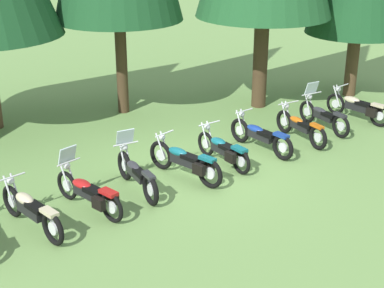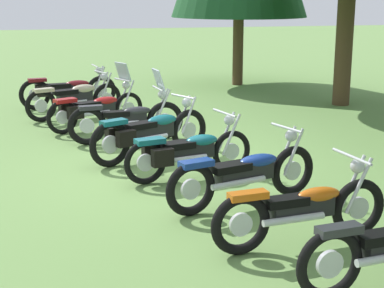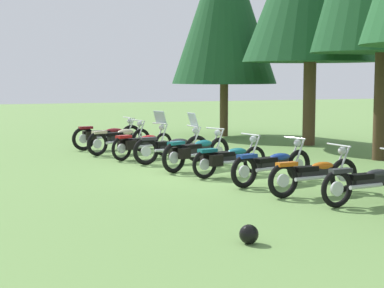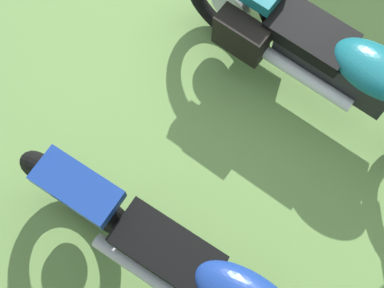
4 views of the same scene
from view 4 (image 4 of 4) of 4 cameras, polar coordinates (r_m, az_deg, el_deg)
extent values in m
plane|color=#6B934C|center=(4.09, 16.49, 11.17)|extent=(80.00, 80.00, 0.00)
torus|color=black|center=(3.62, 3.88, 13.62)|extent=(0.24, 0.68, 0.68)
cylinder|color=silver|center=(3.62, 3.88, 13.62)|extent=(0.11, 0.27, 0.26)
cube|color=black|center=(3.40, 14.32, 7.92)|extent=(0.40, 0.77, 0.23)
ellipsoid|color=#14606B|center=(3.27, 17.87, 7.03)|extent=(0.41, 0.58, 0.18)
cube|color=black|center=(3.33, 11.81, 10.73)|extent=(0.38, 0.54, 0.10)
cylinder|color=silver|center=(3.41, 10.44, 7.08)|extent=(0.24, 0.73, 0.08)
cube|color=black|center=(3.39, 4.93, 10.71)|extent=(0.21, 0.34, 0.26)
torus|color=black|center=(3.16, -11.43, -5.01)|extent=(0.32, 0.72, 0.72)
cylinder|color=silver|center=(3.16, -11.43, -5.01)|extent=(0.12, 0.27, 0.27)
cube|color=black|center=(2.92, 1.44, -13.25)|extent=(0.45, 0.85, 0.22)
cube|color=black|center=(2.83, -2.46, -10.50)|extent=(0.40, 0.60, 0.10)
cube|color=navy|center=(2.82, -11.40, -4.19)|extent=(0.32, 0.48, 0.08)
cylinder|color=silver|center=(3.00, -3.09, -13.72)|extent=(0.31, 0.81, 0.08)
camera|label=1|loc=(15.63, -49.06, 77.02)|focal=54.18mm
camera|label=2|loc=(7.63, -92.72, -20.04)|focal=56.52mm
camera|label=3|loc=(13.89, -90.39, -12.61)|focal=59.02mm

